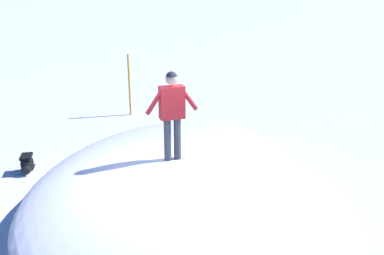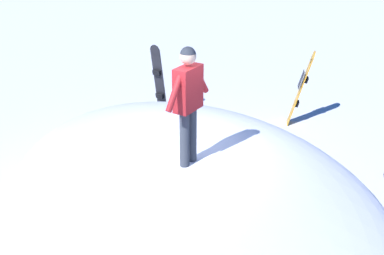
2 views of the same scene
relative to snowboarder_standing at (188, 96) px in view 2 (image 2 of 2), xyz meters
The scene contains 5 objects.
ground 2.14m from the snowboarder_standing, 125.94° to the left, with size 240.00×240.00×0.00m, color white.
snow_mound 1.54m from the snowboarder_standing, 116.46° to the left, with size 7.33×5.21×0.96m, color white.
snowboarder_standing is the anchor object (origin of this frame).
snowboard_primary_upright 4.31m from the snowboarder_standing, 122.50° to the left, with size 0.32×0.33×1.72m.
snowboard_secondary_upright 4.53m from the snowboarder_standing, 79.40° to the left, with size 0.53×0.40×1.69m.
Camera 2 is at (3.02, -6.58, 4.41)m, focal length 46.63 mm.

